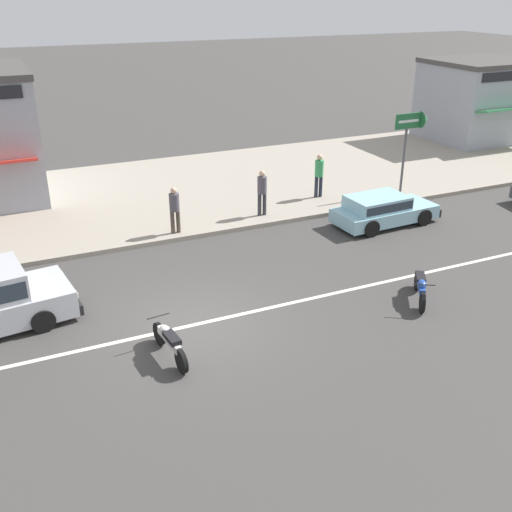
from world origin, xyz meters
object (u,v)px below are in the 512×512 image
(pedestrian_mid_kerb, at_px, (262,189))
(pedestrian_by_shop, at_px, (319,172))
(arrow_signboard, at_px, (418,125))
(hatchback_pale_blue_2, at_px, (382,209))
(shopfront_mid_block, at_px, (478,100))
(motorcycle_1, at_px, (420,287))
(motorcycle_2, at_px, (169,341))
(pedestrian_far_end, at_px, (175,207))

(pedestrian_mid_kerb, height_order, pedestrian_by_shop, pedestrian_by_shop)
(arrow_signboard, height_order, pedestrian_by_shop, arrow_signboard)
(hatchback_pale_blue_2, xyz_separation_m, pedestrian_by_shop, (-0.74, 3.25, 0.57))
(pedestrian_by_shop, relative_size, shopfront_mid_block, 0.32)
(motorcycle_1, xyz_separation_m, motorcycle_2, (-7.00, 0.17, 0.00))
(pedestrian_by_shop, height_order, pedestrian_far_end, pedestrian_by_shop)
(hatchback_pale_blue_2, height_order, motorcycle_1, hatchback_pale_blue_2)
(pedestrian_mid_kerb, distance_m, pedestrian_by_shop, 3.07)
(motorcycle_2, xyz_separation_m, shopfront_mid_block, (21.40, 13.46, 1.81))
(motorcycle_2, bearing_deg, motorcycle_1, -1.40)
(pedestrian_mid_kerb, bearing_deg, pedestrian_by_shop, 18.27)
(motorcycle_2, bearing_deg, pedestrian_by_shop, 43.66)
(hatchback_pale_blue_2, distance_m, shopfront_mid_block, 14.80)
(arrow_signboard, distance_m, shopfront_mid_block, 10.79)
(motorcycle_1, distance_m, motorcycle_2, 7.00)
(motorcycle_2, distance_m, pedestrian_by_shop, 11.95)
(arrow_signboard, xyz_separation_m, shopfront_mid_block, (8.87, 6.10, -0.62))
(motorcycle_2, xyz_separation_m, pedestrian_by_shop, (8.63, 8.23, 0.74))
(motorcycle_1, xyz_separation_m, pedestrian_by_shop, (1.63, 8.40, 0.74))
(pedestrian_mid_kerb, bearing_deg, arrow_signboard, 0.72)
(motorcycle_1, distance_m, pedestrian_mid_kerb, 7.59)
(motorcycle_2, relative_size, pedestrian_far_end, 1.17)
(hatchback_pale_blue_2, xyz_separation_m, shopfront_mid_block, (12.03, 8.47, 1.64))
(hatchback_pale_blue_2, xyz_separation_m, motorcycle_2, (-9.37, -4.99, -0.17))
(hatchback_pale_blue_2, distance_m, pedestrian_by_shop, 3.38)
(pedestrian_mid_kerb, bearing_deg, shopfront_mid_block, 21.53)
(motorcycle_2, xyz_separation_m, arrow_signboard, (12.53, 7.36, 2.43))
(pedestrian_mid_kerb, xyz_separation_m, pedestrian_far_end, (-3.40, -0.35, -0.05))
(motorcycle_1, height_order, shopfront_mid_block, shopfront_mid_block)
(arrow_signboard, distance_m, pedestrian_far_end, 10.37)
(motorcycle_1, height_order, pedestrian_by_shop, pedestrian_by_shop)
(pedestrian_mid_kerb, bearing_deg, motorcycle_2, -128.16)
(pedestrian_far_end, relative_size, shopfront_mid_block, 0.30)
(motorcycle_2, bearing_deg, pedestrian_far_end, 71.51)
(arrow_signboard, bearing_deg, pedestrian_far_end, -177.58)
(motorcycle_1, relative_size, pedestrian_by_shop, 0.94)
(arrow_signboard, relative_size, shopfront_mid_block, 0.60)
(hatchback_pale_blue_2, xyz_separation_m, motorcycle_1, (-2.37, -5.16, -0.17))
(motorcycle_2, bearing_deg, pedestrian_mid_kerb, 51.84)
(motorcycle_2, distance_m, shopfront_mid_block, 25.34)
(hatchback_pale_blue_2, bearing_deg, motorcycle_2, -151.98)
(hatchback_pale_blue_2, height_order, shopfront_mid_block, shopfront_mid_block)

